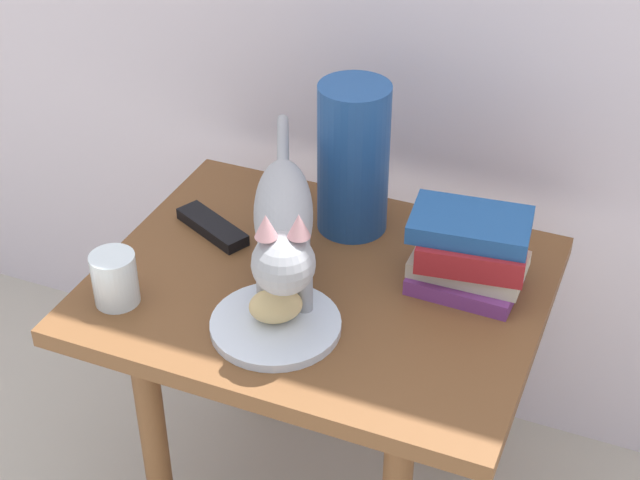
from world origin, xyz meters
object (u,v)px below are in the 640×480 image
bread_roll (276,305)px  cat (283,224)px  tv_remote (212,227)px  book_stack (470,253)px  green_vase (353,159)px  candle_jar (115,281)px  side_table (320,322)px  plate (276,325)px

bread_roll → cat: cat is taller
bread_roll → tv_remote: bread_roll is taller
book_stack → green_vase: (-0.23, 0.09, 0.07)m
candle_jar → side_table: bearing=31.5°
bread_roll → candle_jar: bearing=-171.3°
side_table → green_vase: size_ratio=2.66×
cat → candle_jar: bearing=-153.8°
candle_jar → green_vase: bearing=52.3°
side_table → cat: 0.22m
cat → green_vase: size_ratio=1.68×
cat → tv_remote: bearing=149.2°
side_table → plate: plate is taller
bread_roll → book_stack: bearing=41.1°
candle_jar → book_stack: bearing=26.6°
bread_roll → tv_remote: (-0.21, 0.19, -0.03)m
cat → green_vase: bearing=83.0°
book_stack → tv_remote: bearing=-177.6°
book_stack → candle_jar: 0.55m
plate → green_vase: 0.33m
bread_roll → cat: 0.12m
cat → plate: bearing=-75.4°
book_stack → candle_jar: bearing=-153.4°
bread_roll → book_stack: size_ratio=0.41×
tv_remote → candle_jar: bearing=-75.7°
plate → bread_roll: bread_roll is taller
book_stack → cat: bearing=-153.1°
plate → tv_remote: tv_remote is taller
side_table → book_stack: bearing=19.9°
book_stack → tv_remote: 0.45m
plate → green_vase: bearing=88.9°
cat → candle_jar: 0.28m
side_table → book_stack: (0.22, 0.08, 0.15)m
plate → book_stack: size_ratio=1.00×
side_table → candle_jar: 0.34m
cat → tv_remote: cat is taller
plate → tv_remote: (-0.21, 0.19, 0.00)m
cat → tv_remote: size_ratio=2.96×
plate → book_stack: book_stack is taller
green_vase → side_table: bearing=-86.4°
green_vase → cat: bearing=-97.0°
bread_roll → green_vase: bearing=88.6°
plate → candle_jar: bearing=-172.7°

